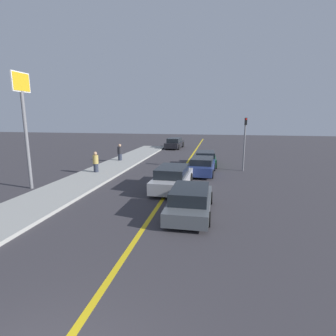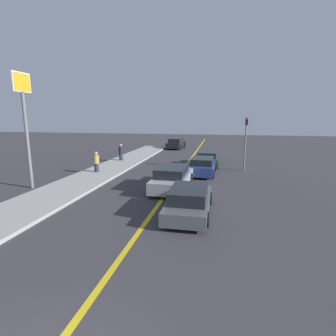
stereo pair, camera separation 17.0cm
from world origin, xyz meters
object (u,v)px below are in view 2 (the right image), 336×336
car_ahead_center (172,178)px  car_far_distant (202,166)px  car_parked_left_lot (206,159)px  pedestrian_near_curb (96,162)px  roadside_sign (24,109)px  car_near_right_lane (189,201)px  traffic_light (246,139)px  pedestrian_mid_group (121,152)px  car_oncoming_far (176,143)px

car_ahead_center → car_far_distant: 4.71m
car_parked_left_lot → pedestrian_near_curb: pedestrian_near_curb is taller
pedestrian_near_curb → roadside_sign: size_ratio=0.23×
car_far_distant → roadside_sign: size_ratio=0.63×
pedestrian_near_curb → car_far_distant: bearing=10.9°
car_near_right_lane → roadside_sign: 10.97m
car_parked_left_lot → car_ahead_center: bearing=-103.9°
car_parked_left_lot → pedestrian_near_curb: (-7.94, -5.05, 0.29)m
pedestrian_near_curb → car_parked_left_lot: bearing=32.4°
car_ahead_center → traffic_light: (4.65, 6.21, 1.89)m
car_far_distant → pedestrian_mid_group: pedestrian_mid_group is taller
car_oncoming_far → roadside_sign: size_ratio=0.71×
car_far_distant → pedestrian_near_curb: (-7.86, -1.52, 0.30)m
car_ahead_center → traffic_light: size_ratio=1.14×
traffic_light → roadside_sign: bearing=-149.5°
car_near_right_lane → pedestrian_mid_group: pedestrian_mid_group is taller
car_parked_left_lot → pedestrian_mid_group: size_ratio=2.80×
pedestrian_mid_group → roadside_sign: 10.71m
car_near_right_lane → car_far_distant: size_ratio=1.05×
pedestrian_mid_group → car_far_distant: bearing=-25.8°
car_far_distant → car_parked_left_lot: car_far_distant is taller
car_oncoming_far → traffic_light: size_ratio=1.14×
car_parked_left_lot → traffic_light: size_ratio=1.04×
car_far_distant → car_oncoming_far: car_oncoming_far is taller
car_far_distant → car_ahead_center: bearing=-106.1°
pedestrian_mid_group → pedestrian_near_curb: bearing=-88.4°
car_near_right_lane → car_oncoming_far: (-4.61, 23.72, 0.08)m
car_ahead_center → car_far_distant: car_ahead_center is taller
car_near_right_lane → traffic_light: bearing=72.6°
car_parked_left_lot → roadside_sign: roadside_sign is taller
car_ahead_center → pedestrian_mid_group: (-6.53, 8.33, 0.25)m
pedestrian_mid_group → roadside_sign: (-1.92, -9.84, 3.77)m
pedestrian_near_curb → car_near_right_lane: bearing=-40.9°
car_ahead_center → car_parked_left_lot: car_ahead_center is taller
car_near_right_lane → traffic_light: (3.18, 10.06, 1.96)m
car_near_right_lane → car_far_distant: car_far_distant is taller
car_oncoming_far → roadside_sign: 22.38m
pedestrian_mid_group → car_near_right_lane: bearing=-56.7°
car_near_right_lane → car_ahead_center: 4.12m
pedestrian_mid_group → roadside_sign: bearing=-101.0°
car_far_distant → car_near_right_lane: bearing=-87.9°
car_near_right_lane → roadside_sign: roadside_sign is taller
car_parked_left_lot → pedestrian_mid_group: bearing=174.8°
car_far_distant → pedestrian_near_curb: size_ratio=2.75×
car_parked_left_lot → car_oncoming_far: size_ratio=0.91×
roadside_sign → car_ahead_center: bearing=10.1°
pedestrian_mid_group → traffic_light: traffic_light is taller
car_ahead_center → pedestrian_near_curb: (-6.38, 2.95, 0.24)m
car_far_distant → roadside_sign: roadside_sign is taller
car_ahead_center → pedestrian_near_curb: bearing=156.5°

